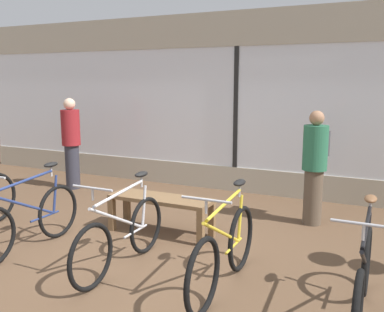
{
  "coord_description": "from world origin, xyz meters",
  "views": [
    {
      "loc": [
        2.57,
        -3.93,
        2.02
      ],
      "look_at": [
        0.0,
        1.48,
        0.95
      ],
      "focal_mm": 40.0,
      "sensor_mm": 36.0,
      "label": 1
    }
  ],
  "objects_px": {
    "bicycle_left": "(28,220)",
    "customer_near_rack": "(71,142)",
    "customer_by_window": "(315,164)",
    "display_bench": "(161,204)",
    "bicycle_far_right": "(363,279)",
    "bicycle_right": "(225,251)",
    "bicycle_center": "(122,235)"
  },
  "relations": [
    {
      "from": "bicycle_right",
      "to": "display_bench",
      "type": "distance_m",
      "value": 1.71
    },
    {
      "from": "bicycle_far_right",
      "to": "bicycle_right",
      "type": "bearing_deg",
      "value": 179.03
    },
    {
      "from": "bicycle_center",
      "to": "customer_near_rack",
      "type": "bearing_deg",
      "value": 138.57
    },
    {
      "from": "bicycle_right",
      "to": "customer_by_window",
      "type": "relative_size",
      "value": 1.06
    },
    {
      "from": "bicycle_left",
      "to": "bicycle_far_right",
      "type": "relative_size",
      "value": 1.02
    },
    {
      "from": "bicycle_left",
      "to": "customer_by_window",
      "type": "distance_m",
      "value": 3.82
    },
    {
      "from": "bicycle_left",
      "to": "bicycle_far_right",
      "type": "distance_m",
      "value": 3.7
    },
    {
      "from": "bicycle_left",
      "to": "customer_by_window",
      "type": "relative_size",
      "value": 1.08
    },
    {
      "from": "bicycle_right",
      "to": "customer_near_rack",
      "type": "bearing_deg",
      "value": 148.29
    },
    {
      "from": "bicycle_right",
      "to": "display_bench",
      "type": "height_order",
      "value": "bicycle_right"
    },
    {
      "from": "bicycle_center",
      "to": "customer_near_rack",
      "type": "relative_size",
      "value": 0.99
    },
    {
      "from": "customer_near_rack",
      "to": "display_bench",
      "type": "bearing_deg",
      "value": -27.39
    },
    {
      "from": "bicycle_center",
      "to": "customer_near_rack",
      "type": "height_order",
      "value": "customer_near_rack"
    },
    {
      "from": "bicycle_left",
      "to": "customer_near_rack",
      "type": "relative_size",
      "value": 1.02
    },
    {
      "from": "bicycle_right",
      "to": "bicycle_left",
      "type": "bearing_deg",
      "value": -177.64
    },
    {
      "from": "display_bench",
      "to": "customer_near_rack",
      "type": "distance_m",
      "value": 3.06
    },
    {
      "from": "bicycle_right",
      "to": "display_bench",
      "type": "bearing_deg",
      "value": 140.61
    },
    {
      "from": "bicycle_left",
      "to": "display_bench",
      "type": "distance_m",
      "value": 1.64
    },
    {
      "from": "display_bench",
      "to": "customer_near_rack",
      "type": "height_order",
      "value": "customer_near_rack"
    },
    {
      "from": "bicycle_center",
      "to": "customer_by_window",
      "type": "xyz_separation_m",
      "value": [
        1.6,
        2.39,
        0.49
      ]
    },
    {
      "from": "bicycle_center",
      "to": "bicycle_right",
      "type": "distance_m",
      "value": 1.16
    },
    {
      "from": "bicycle_right",
      "to": "customer_by_window",
      "type": "xyz_separation_m",
      "value": [
        0.43,
        2.36,
        0.48
      ]
    },
    {
      "from": "bicycle_center",
      "to": "bicycle_far_right",
      "type": "distance_m",
      "value": 2.41
    },
    {
      "from": "bicycle_far_right",
      "to": "customer_near_rack",
      "type": "bearing_deg",
      "value": 154.58
    },
    {
      "from": "bicycle_far_right",
      "to": "display_bench",
      "type": "bearing_deg",
      "value": 156.71
    },
    {
      "from": "bicycle_center",
      "to": "bicycle_far_right",
      "type": "relative_size",
      "value": 0.99
    },
    {
      "from": "bicycle_far_right",
      "to": "customer_near_rack",
      "type": "xyz_separation_m",
      "value": [
        -5.25,
        2.5,
        0.52
      ]
    },
    {
      "from": "display_bench",
      "to": "customer_by_window",
      "type": "xyz_separation_m",
      "value": [
        1.75,
        1.27,
        0.46
      ]
    },
    {
      "from": "bicycle_left",
      "to": "customer_by_window",
      "type": "bearing_deg",
      "value": 40.4
    },
    {
      "from": "display_bench",
      "to": "customer_by_window",
      "type": "distance_m",
      "value": 2.21
    },
    {
      "from": "customer_near_rack",
      "to": "bicycle_left",
      "type": "bearing_deg",
      "value": -59.0
    },
    {
      "from": "bicycle_right",
      "to": "customer_near_rack",
      "type": "height_order",
      "value": "customer_near_rack"
    }
  ]
}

